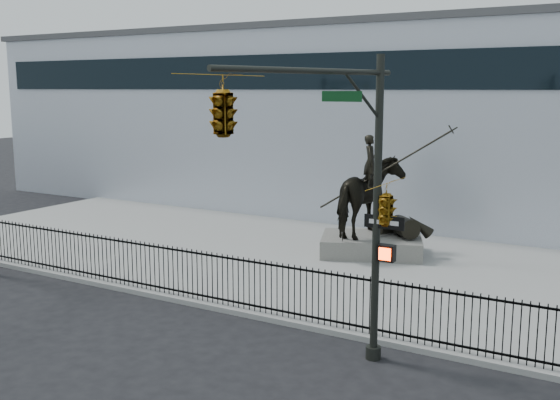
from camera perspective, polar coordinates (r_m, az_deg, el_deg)
The scene contains 7 objects.
ground at distance 19.34m, azimuth -11.97°, elevation -9.41°, with size 120.00×120.00×0.00m, color black.
plaza at distance 24.71m, azimuth -1.01°, elevation -4.80°, with size 30.00×12.00×0.15m, color gray.
building at distance 35.72m, azimuth 9.93°, elevation 6.74°, with size 44.00×14.00×9.00m, color silver.
picket_fence at distance 19.97m, azimuth -9.65°, elevation -6.00°, with size 22.10×0.10×1.50m.
statue_plinth at distance 24.69m, azimuth 7.96°, elevation -3.91°, with size 3.64×2.50×0.68m, color #625E59.
equestrian_statue at distance 24.33m, azimuth 8.22°, elevation 0.15°, with size 4.37×3.59×3.96m.
traffic_signal_right at distance 12.97m, azimuth 2.73°, elevation 3.44°, with size 2.17×6.86×7.00m.
Camera 1 is at (12.42, -13.44, 6.27)m, focal length 42.00 mm.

